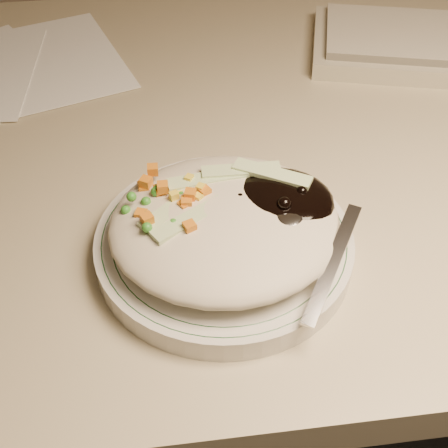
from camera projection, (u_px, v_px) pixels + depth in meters
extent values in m
cube|color=tan|center=(293.00, 140.00, 0.70)|extent=(1.40, 0.70, 0.04)
cylinder|color=silver|center=(224.00, 245.00, 0.54)|extent=(0.22, 0.22, 0.02)
torus|color=#144723|center=(224.00, 237.00, 0.53)|extent=(0.21, 0.21, 0.00)
torus|color=#144723|center=(224.00, 237.00, 0.53)|extent=(0.19, 0.19, 0.00)
ellipsoid|color=beige|center=(225.00, 225.00, 0.51)|extent=(0.19, 0.18, 0.04)
ellipsoid|color=black|center=(275.00, 203.00, 0.52)|extent=(0.10, 0.09, 0.03)
ellipsoid|color=orange|center=(168.00, 211.00, 0.52)|extent=(0.08, 0.08, 0.02)
sphere|color=black|center=(240.00, 199.00, 0.51)|extent=(0.01, 0.01, 0.01)
sphere|color=black|center=(273.00, 192.00, 0.52)|extent=(0.01, 0.01, 0.01)
sphere|color=black|center=(302.00, 192.00, 0.52)|extent=(0.01, 0.01, 0.01)
sphere|color=black|center=(290.00, 187.00, 0.53)|extent=(0.01, 0.01, 0.01)
sphere|color=black|center=(284.00, 204.00, 0.50)|extent=(0.01, 0.01, 0.01)
sphere|color=black|center=(272.00, 197.00, 0.52)|extent=(0.01, 0.01, 0.01)
sphere|color=black|center=(282.00, 188.00, 0.53)|extent=(0.01, 0.01, 0.01)
cube|color=orange|center=(163.00, 187.00, 0.51)|extent=(0.01, 0.01, 0.01)
cube|color=orange|center=(184.00, 213.00, 0.51)|extent=(0.01, 0.01, 0.01)
cube|color=orange|center=(146.00, 182.00, 0.52)|extent=(0.01, 0.01, 0.01)
cube|color=orange|center=(190.00, 195.00, 0.51)|extent=(0.01, 0.01, 0.01)
cube|color=orange|center=(187.00, 203.00, 0.50)|extent=(0.01, 0.01, 0.01)
cube|color=orange|center=(144.00, 186.00, 0.53)|extent=(0.01, 0.01, 0.01)
cube|color=orange|center=(160.00, 190.00, 0.52)|extent=(0.01, 0.01, 0.01)
cube|color=orange|center=(185.00, 206.00, 0.51)|extent=(0.01, 0.01, 0.01)
cube|color=orange|center=(204.00, 192.00, 0.51)|extent=(0.01, 0.01, 0.01)
cube|color=orange|center=(153.00, 170.00, 0.53)|extent=(0.01, 0.01, 0.01)
cube|color=orange|center=(147.00, 219.00, 0.49)|extent=(0.01, 0.01, 0.01)
cube|color=orange|center=(190.00, 227.00, 0.48)|extent=(0.01, 0.01, 0.01)
cube|color=orange|center=(141.00, 215.00, 0.50)|extent=(0.01, 0.01, 0.01)
cube|color=orange|center=(145.00, 189.00, 0.53)|extent=(0.01, 0.01, 0.01)
sphere|color=#388C28|center=(185.00, 200.00, 0.51)|extent=(0.01, 0.01, 0.01)
sphere|color=#388C28|center=(147.00, 228.00, 0.48)|extent=(0.01, 0.01, 0.01)
sphere|color=#388C28|center=(146.00, 202.00, 0.51)|extent=(0.01, 0.01, 0.01)
sphere|color=#388C28|center=(131.00, 197.00, 0.51)|extent=(0.01, 0.01, 0.01)
sphere|color=#388C28|center=(181.00, 196.00, 0.52)|extent=(0.01, 0.01, 0.01)
sphere|color=#388C28|center=(193.00, 225.00, 0.50)|extent=(0.01, 0.01, 0.01)
sphere|color=#388C28|center=(168.00, 208.00, 0.51)|extent=(0.01, 0.01, 0.01)
sphere|color=#388C28|center=(161.00, 225.00, 0.50)|extent=(0.01, 0.01, 0.01)
sphere|color=#388C28|center=(126.00, 210.00, 0.51)|extent=(0.01, 0.01, 0.01)
sphere|color=#388C28|center=(158.00, 189.00, 0.52)|extent=(0.01, 0.01, 0.01)
sphere|color=#388C28|center=(156.00, 191.00, 0.52)|extent=(0.01, 0.01, 0.01)
sphere|color=#388C28|center=(148.00, 216.00, 0.50)|extent=(0.01, 0.01, 0.01)
sphere|color=#388C28|center=(173.00, 224.00, 0.49)|extent=(0.01, 0.01, 0.01)
sphere|color=#388C28|center=(207.00, 182.00, 0.53)|extent=(0.01, 0.01, 0.01)
cube|color=yellow|center=(180.00, 196.00, 0.52)|extent=(0.01, 0.01, 0.01)
cube|color=yellow|center=(198.00, 198.00, 0.51)|extent=(0.01, 0.01, 0.01)
cube|color=yellow|center=(167.00, 195.00, 0.52)|extent=(0.01, 0.01, 0.01)
cube|color=yellow|center=(174.00, 196.00, 0.51)|extent=(0.01, 0.01, 0.01)
cube|color=yellow|center=(168.00, 209.00, 0.51)|extent=(0.01, 0.01, 0.01)
cube|color=yellow|center=(200.00, 188.00, 0.51)|extent=(0.01, 0.01, 0.01)
cube|color=yellow|center=(189.00, 179.00, 0.53)|extent=(0.01, 0.01, 0.01)
cube|color=yellow|center=(180.00, 209.00, 0.51)|extent=(0.01, 0.01, 0.01)
cube|color=#B2D18C|center=(207.00, 179.00, 0.53)|extent=(0.07, 0.02, 0.00)
cube|color=#B2D18C|center=(241.00, 170.00, 0.53)|extent=(0.07, 0.02, 0.00)
cube|color=#B2D18C|center=(174.00, 207.00, 0.51)|extent=(0.06, 0.06, 0.00)
cube|color=#B2D18C|center=(272.00, 174.00, 0.53)|extent=(0.07, 0.05, 0.00)
cube|color=#B2D18C|center=(232.00, 219.00, 0.50)|extent=(0.07, 0.02, 0.00)
cube|color=#B2D18C|center=(190.00, 219.00, 0.49)|extent=(0.07, 0.05, 0.00)
ellipsoid|color=silver|center=(285.00, 214.00, 0.50)|extent=(0.05, 0.06, 0.01)
cube|color=silver|center=(333.00, 263.00, 0.48)|extent=(0.07, 0.10, 0.03)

